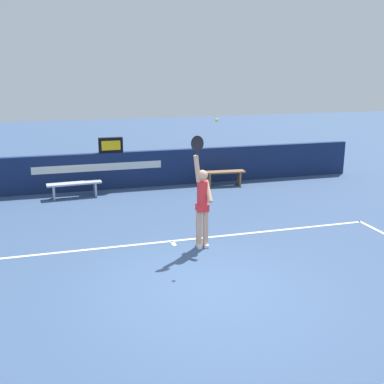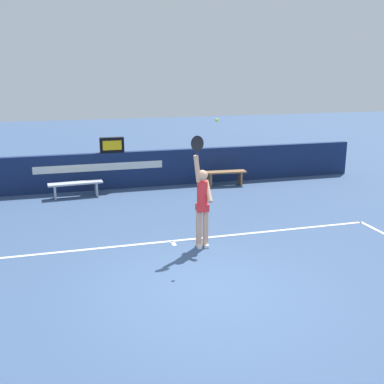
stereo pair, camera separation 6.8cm
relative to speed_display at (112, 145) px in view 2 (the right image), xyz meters
name	(u,v)px [view 2 (the right image)]	position (x,y,z in m)	size (l,w,h in m)	color
ground_plane	(204,289)	(0.75, -7.82, -1.46)	(60.00, 60.00, 0.00)	#364E73
court_lines	(209,297)	(0.75, -8.12, -1.46)	(10.22, 5.78, 0.00)	white
back_wall	(135,169)	(0.74, 0.00, -0.85)	(15.95, 0.24, 1.21)	#14234D
speed_display	(112,145)	(0.00, 0.00, 0.00)	(0.78, 0.19, 0.49)	black
tennis_player	(202,202)	(1.31, -5.82, -0.41)	(0.43, 0.44, 2.51)	tan
tennis_ball	(217,120)	(1.52, -6.13, 1.39)	(0.07, 0.07, 0.07)	#C7E438
courtside_bench_near	(225,175)	(3.71, -0.63, -1.08)	(1.43, 0.46, 0.50)	olive
courtside_bench_far	(76,186)	(-1.25, -0.75, -1.10)	(1.67, 0.47, 0.46)	#AAB0BD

